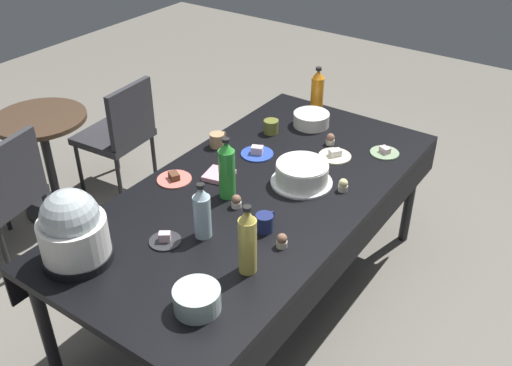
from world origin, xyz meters
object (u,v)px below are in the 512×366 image
Objects in this scene: glass_salad_bowl at (197,299)px; coffee_mug_olive at (271,126)px; maroon_chair_right at (120,131)px; round_cafe_table at (46,147)px; cupcake_cocoa at (343,185)px; maroon_chair_left at (2,191)px; dessert_plate_cream at (335,155)px; soda_bottle_water at (202,212)px; potluck_table at (256,201)px; soda_bottle_orange_juice at (317,91)px; dessert_plate_sage at (385,152)px; soda_bottle_ginger_ale at (248,242)px; dessert_plate_cobalt at (257,153)px; slow_cooker at (73,230)px; dessert_plate_charcoal at (165,240)px; ceramic_snack_bowl at (311,119)px; cupcake_berry at (330,139)px; frosted_layer_cake at (302,174)px; coffee_mug_tan at (217,140)px; coffee_mug_navy at (265,222)px; dessert_plate_coral at (174,178)px; soda_bottle_lime_soda at (227,170)px; cupcake_mint at (237,202)px; cupcake_lemon at (282,241)px.

glass_salad_bowl is 1.48× the size of coffee_mug_olive.
maroon_chair_right is 0.51m from round_cafe_table.
cupcake_cocoa is 2.00m from maroon_chair_left.
dessert_plate_cream is 0.99m from soda_bottle_water.
soda_bottle_orange_juice is at bearing 12.70° from potluck_table.
soda_bottle_ginger_ale is (-1.24, 0.06, 0.14)m from dessert_plate_sage.
slow_cooker is at bearing 174.64° from dessert_plate_cobalt.
dessert_plate_charcoal is 0.17× the size of maroon_chair_right.
round_cafe_table is at bearing 24.75° from maroon_chair_left.
ceramic_snack_bowl is at bearing -61.06° from round_cafe_table.
cupcake_berry is at bearing -78.30° from coffee_mug_olive.
frosted_layer_cake is 2.60× the size of coffee_mug_tan.
potluck_table is 0.47m from soda_bottle_water.
coffee_mug_navy is 1.72m from maroon_chair_left.
coffee_mug_olive is at bearing 22.66° from glass_salad_bowl.
dessert_plate_coral reaches higher than round_cafe_table.
coffee_mug_tan is at bearing 119.66° from dessert_plate_sage.
dessert_plate_charcoal is at bearing 160.02° from dessert_plate_sage.
cupcake_berry is 0.21× the size of soda_bottle_lime_soda.
cupcake_cocoa is 0.95m from soda_bottle_orange_juice.
dessert_plate_cream is at bearing -18.82° from slow_cooker.
soda_bottle_ginger_ale reaches higher than dessert_plate_cobalt.
soda_bottle_water is 0.84m from coffee_mug_tan.
round_cafe_table is (-0.63, 1.38, -0.29)m from coffee_mug_olive.
maroon_chair_left is (-1.07, 1.61, -0.27)m from dessert_plate_cream.
dessert_plate_sage is 2.41× the size of cupcake_cocoa.
soda_bottle_orange_juice is 0.89× the size of soda_bottle_ginger_ale.
dessert_plate_cobalt is 0.46m from soda_bottle_lime_soda.
soda_bottle_ginger_ale is at bearing -160.37° from soda_bottle_orange_juice.
dessert_plate_coral is 0.56× the size of soda_bottle_ginger_ale.
coffee_mug_navy reaches higher than ceramic_snack_bowl.
soda_bottle_lime_soda is (0.76, -0.23, -0.01)m from slow_cooker.
dessert_plate_cobalt is 1.53m from maroon_chair_left.
cupcake_mint reaches higher than potluck_table.
soda_bottle_water is at bearing 36.49° from glass_salad_bowl.
maroon_chair_right is at bearing -0.08° from maroon_chair_left.
potluck_table is 0.58m from dessert_plate_charcoal.
dessert_plate_cobalt is (1.18, -0.11, -0.15)m from slow_cooker.
glass_salad_bowl is 0.56m from coffee_mug_navy.
cupcake_mint is (-0.36, 0.15, -0.02)m from frosted_layer_cake.
soda_bottle_water is at bearing 111.94° from cupcake_lemon.
cupcake_cocoa is at bearing -66.26° from maroon_chair_left.
cupcake_cocoa is 0.81m from coffee_mug_tan.
maroon_chair_right is (-0.25, 1.52, -0.29)m from cupcake_berry.
dessert_plate_charcoal reaches higher than dessert_plate_cream.
soda_bottle_ginger_ale is 0.38× the size of maroon_chair_left.
slow_cooker is 0.73m from soda_bottle_ginger_ale.
soda_bottle_orange_juice reaches higher than cupcake_mint.
dessert_plate_sage is 0.19× the size of maroon_chair_left.
ceramic_snack_bowl is 0.24m from soda_bottle_orange_juice.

